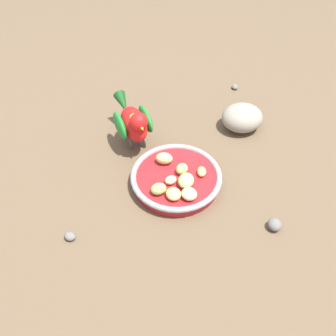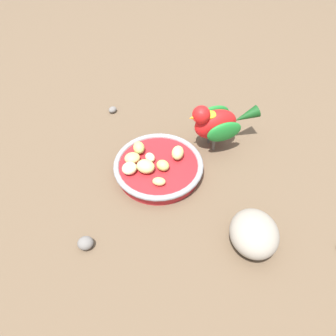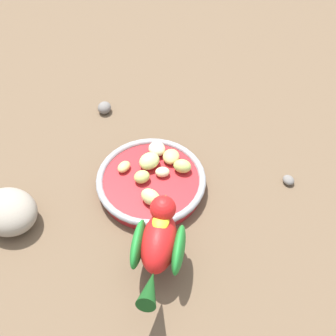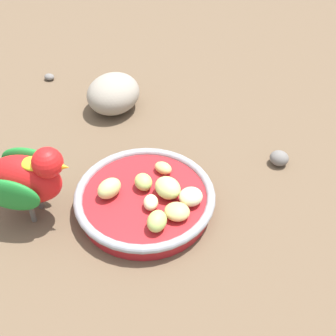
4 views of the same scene
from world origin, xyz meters
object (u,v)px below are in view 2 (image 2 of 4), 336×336
apple_piece_2 (163,165)px  pebble_0 (113,110)px  apple_piece_5 (139,148)px  apple_piece_3 (132,158)px  apple_piece_6 (159,181)px  apple_piece_7 (146,166)px  apple_piece_0 (150,157)px  apple_piece_1 (129,168)px  rock_large (254,233)px  pebble_1 (86,243)px  parrot (217,122)px  apple_piece_4 (178,153)px  feeding_bowl (157,167)px

apple_piece_2 → pebble_0: size_ratio=1.24×
apple_piece_5 → apple_piece_3: bearing=69.3°
apple_piece_6 → apple_piece_7: (0.03, -0.03, 0.01)m
apple_piece_0 → apple_piece_5: apple_piece_5 is taller
apple_piece_2 → apple_piece_1: bearing=9.8°
rock_large → pebble_0: size_ratio=4.36×
apple_piece_3 → rock_large: rock_large is taller
apple_piece_7 → pebble_1: apple_piece_7 is taller
apple_piece_0 → apple_piece_6: (-0.02, 0.07, -0.00)m
apple_piece_5 → parrot: 0.18m
apple_piece_0 → parrot: bearing=-150.5°
apple_piece_4 → apple_piece_6: 0.09m
apple_piece_3 → apple_piece_4: (-0.10, -0.02, 0.00)m
rock_large → pebble_0: rock_large is taller
apple_piece_1 → apple_piece_6: size_ratio=1.20×
apple_piece_0 → apple_piece_7: size_ratio=0.66×
apple_piece_4 → apple_piece_5: (0.09, -0.01, -0.00)m
rock_large → apple_piece_2: bearing=-41.2°
pebble_0 → pebble_1: (-0.02, 0.40, 0.00)m
apple_piece_1 → apple_piece_5: apple_piece_5 is taller
feeding_bowl → pebble_0: size_ratio=8.59×
apple_piece_3 → pebble_0: size_ratio=1.49×
apple_piece_4 → pebble_1: size_ratio=1.26×
apple_piece_1 → pebble_0: apple_piece_1 is taller
apple_piece_2 → parrot: parrot is taller
feeding_bowl → apple_piece_2: bearing=138.8°
apple_piece_4 → rock_large: bearing=127.1°
feeding_bowl → apple_piece_5: 0.06m
apple_piece_7 → pebble_0: bearing=-63.5°
apple_piece_0 → rock_large: rock_large is taller
apple_piece_4 → rock_large: (-0.14, 0.19, -0.01)m
apple_piece_7 → pebble_1: size_ratio=1.34×
parrot → rock_large: size_ratio=1.71×
apple_piece_7 → apple_piece_2: bearing=-168.8°
apple_piece_7 → pebble_0: apple_piece_7 is taller
apple_piece_3 → pebble_1: (0.06, 0.20, -0.02)m
apple_piece_1 → apple_piece_5: 0.06m
apple_piece_0 → pebble_1: bearing=63.6°
pebble_0 → rock_large: bearing=130.9°
pebble_1 → pebble_0: bearing=-87.2°
apple_piece_6 → rock_large: 0.21m
apple_piece_6 → apple_piece_7: bearing=-48.4°
apple_piece_5 → apple_piece_7: apple_piece_7 is taller
apple_piece_5 → parrot: parrot is taller
apple_piece_6 → pebble_0: 0.30m
apple_piece_0 → apple_piece_4: size_ratio=0.70×
apple_piece_0 → apple_piece_4: apple_piece_4 is taller
feeding_bowl → apple_piece_4: size_ratio=5.35×
apple_piece_4 → pebble_0: size_ratio=1.61×
rock_large → pebble_1: (0.30, 0.02, -0.02)m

